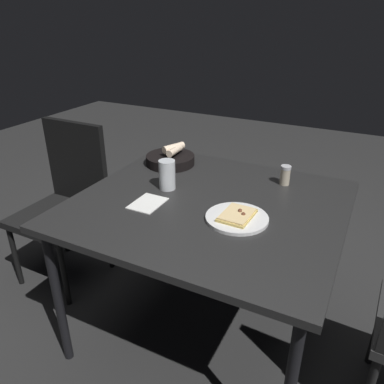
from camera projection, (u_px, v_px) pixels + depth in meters
name	position (u px, v px, depth m)	size (l,w,h in m)	color
ground	(206.00, 328.00, 1.94)	(8.00, 8.00, 0.00)	#292929
dining_table	(208.00, 213.00, 1.65)	(1.03, 1.12, 0.73)	black
pizza_plate	(237.00, 217.00, 1.48)	(0.25, 0.25, 0.04)	white
bread_basket	(171.00, 159.00, 2.01)	(0.26, 0.26, 0.11)	black
beer_glass	(167.00, 177.00, 1.72)	(0.08, 0.08, 0.14)	silver
pepper_shaker	(285.00, 176.00, 1.77)	(0.05, 0.05, 0.09)	#BFB299
napkin	(148.00, 203.00, 1.60)	(0.16, 0.12, 0.00)	white
chair_near	(67.00, 195.00, 2.18)	(0.44, 0.44, 0.92)	black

